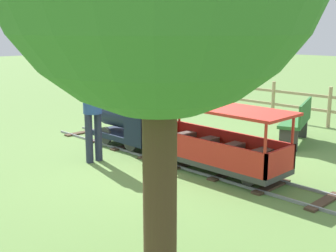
# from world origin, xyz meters

# --- Properties ---
(ground_plane) EXTENTS (60.00, 60.00, 0.00)m
(ground_plane) POSITION_xyz_m (0.00, 0.00, 0.00)
(ground_plane) COLOR #608442
(track) EXTENTS (0.77, 6.05, 0.04)m
(track) POSITION_xyz_m (0.00, 0.25, 0.02)
(track) COLOR gray
(track) RESTS_ON ground_plane
(locomotive) EXTENTS (0.73, 1.44, 1.02)m
(locomotive) POSITION_xyz_m (0.00, 1.27, 0.48)
(locomotive) COLOR #192338
(locomotive) RESTS_ON ground_plane
(passenger_car) EXTENTS (0.83, 2.35, 0.97)m
(passenger_car) POSITION_xyz_m (0.00, -0.65, 0.42)
(passenger_car) COLOR #3F3F3F
(passenger_car) RESTS_ON ground_plane
(conductor_person) EXTENTS (0.30, 0.30, 1.62)m
(conductor_person) POSITION_xyz_m (-0.99, 1.07, 0.96)
(conductor_person) COLOR #282D47
(conductor_person) RESTS_ON ground_plane
(park_bench) EXTENTS (1.36, 0.82, 0.82)m
(park_bench) POSITION_xyz_m (2.39, -0.67, 0.42)
(park_bench) COLOR #2D6B33
(park_bench) RESTS_ON ground_plane
(fence_section) EXTENTS (0.08, 7.13, 0.90)m
(fence_section) POSITION_xyz_m (4.16, 0.25, 0.48)
(fence_section) COLOR tan
(fence_section) RESTS_ON ground_plane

